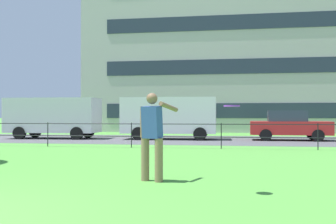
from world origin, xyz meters
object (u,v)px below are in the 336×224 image
object	(u,v)px
car_red_left	(289,125)
panel_van_center	(54,116)
person_thrower	(152,134)
frisbee	(232,106)
panel_van_far_right	(170,116)
apartment_building_background	(251,35)

from	to	relation	value
car_red_left	panel_van_center	bearing A→B (deg)	-178.26
person_thrower	frisbee	xyz separation A→B (m)	(1.54, -0.99, 0.52)
person_thrower	frisbee	world-z (taller)	person_thrower
person_thrower	car_red_left	world-z (taller)	person_thrower
frisbee	car_red_left	distance (m)	14.71
panel_van_center	panel_van_far_right	distance (m)	6.50
frisbee	apartment_building_background	bearing A→B (deg)	86.40
person_thrower	car_red_left	xyz separation A→B (m)	(4.52, 13.40, -0.16)
panel_van_center	panel_van_far_right	bearing A→B (deg)	2.64
frisbee	person_thrower	bearing A→B (deg)	147.36
panel_van_center	apartment_building_background	size ratio (longest dim) A/B	0.19
person_thrower	apartment_building_background	bearing A→B (deg)	83.08
frisbee	panel_van_far_right	bearing A→B (deg)	102.81
person_thrower	car_red_left	distance (m)	14.14
apartment_building_background	panel_van_far_right	bearing A→B (deg)	-109.60
frisbee	car_red_left	bearing A→B (deg)	78.33
person_thrower	panel_van_far_right	size ratio (longest dim) A/B	0.34
car_red_left	apartment_building_background	xyz separation A→B (m)	(-1.18, 14.07, 7.56)
person_thrower	car_red_left	bearing A→B (deg)	71.38
person_thrower	car_red_left	size ratio (longest dim) A/B	0.43
frisbee	panel_van_center	xyz separation A→B (m)	(-9.74, 14.00, -0.18)
frisbee	apartment_building_background	size ratio (longest dim) A/B	0.01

